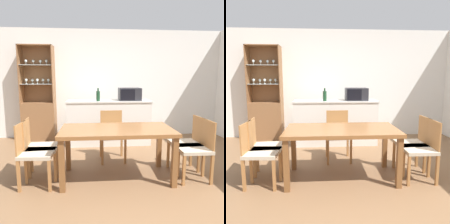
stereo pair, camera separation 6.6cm
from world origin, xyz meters
TOP-DOWN VIEW (x-y plane):
  - ground_plane at (0.00, 0.00)m, footprint 18.00×18.00m
  - wall_back at (0.00, 2.63)m, footprint 6.80×0.06m
  - kitchen_counter at (-0.22, 1.94)m, footprint 1.78×0.55m
  - display_cabinet at (-1.81, 2.43)m, footprint 0.74×0.36m
  - dining_table at (-0.23, 0.26)m, footprint 1.56×0.80m
  - dining_chair_side_right_far at (0.88, 0.39)m, footprint 0.44×0.44m
  - dining_chair_side_left_near at (-1.33, 0.15)m, footprint 0.44×0.44m
  - dining_chair_side_right_near at (0.88, 0.14)m, footprint 0.43×0.43m
  - dining_chair_side_left_far at (-1.33, 0.38)m, footprint 0.45×0.45m
  - dining_chair_head_far at (-0.23, 0.99)m, footprint 0.44×0.44m
  - microwave at (0.23, 1.97)m, footprint 0.46×0.39m
  - wine_bottle at (-0.45, 1.82)m, footprint 0.08×0.08m

SIDE VIEW (x-z plane):
  - ground_plane at x=0.00m, z-range 0.00..0.00m
  - dining_chair_side_right_far at x=0.88m, z-range 0.02..0.87m
  - dining_chair_side_left_near at x=-1.33m, z-range 0.02..0.87m
  - dining_chair_side_right_near at x=0.88m, z-range 0.02..0.87m
  - dining_chair_side_left_far at x=-1.33m, z-range 0.02..0.87m
  - dining_chair_head_far at x=-0.23m, z-range 0.02..0.87m
  - kitchen_counter at x=-0.22m, z-range 0.00..0.95m
  - display_cabinet at x=-1.81m, z-range -0.45..1.69m
  - dining_table at x=-0.23m, z-range 0.27..1.00m
  - wine_bottle at x=-0.45m, z-range 0.92..1.19m
  - microwave at x=0.23m, z-range 0.95..1.21m
  - wall_back at x=0.00m, z-range 0.00..2.55m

